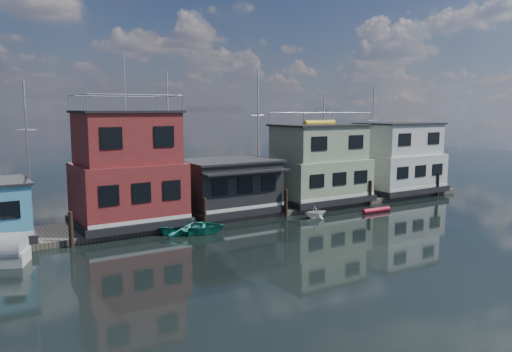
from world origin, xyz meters
TOP-DOWN VIEW (x-y plane):
  - ground at (0.00, 0.00)m, footprint 160.00×160.00m
  - dock at (0.00, 12.00)m, footprint 48.00×5.00m
  - houseboat_red at (-8.50, 12.00)m, footprint 7.40×5.90m
  - houseboat_dark at (-0.50, 11.98)m, footprint 7.40×6.10m
  - houseboat_green at (8.50, 12.00)m, footprint 8.40×5.90m
  - houseboat_white at (18.50, 12.00)m, footprint 8.40×5.90m
  - pilings at (-0.33, 9.20)m, footprint 42.28×0.28m
  - background_masts at (4.76, 18.00)m, footprint 36.40×0.16m
  - dinghy_teal at (-5.28, 8.42)m, footprint 5.38×4.89m
  - dinghy_white at (4.77, 7.71)m, footprint 2.10×1.87m
  - red_kayak at (10.30, 6.76)m, footprint 2.76×0.51m

SIDE VIEW (x-z plane):
  - ground at x=0.00m, z-range 0.00..0.00m
  - dock at x=0.00m, z-range 0.00..0.40m
  - red_kayak at x=10.30m, z-range 0.00..0.40m
  - dinghy_teal at x=-5.28m, z-range 0.00..0.91m
  - dinghy_white at x=4.77m, z-range 0.00..1.00m
  - pilings at x=-0.33m, z-range 0.00..2.20m
  - houseboat_dark at x=-0.50m, z-range 0.39..4.45m
  - houseboat_white at x=18.50m, z-range 0.21..6.87m
  - houseboat_green at x=8.50m, z-range 0.03..7.06m
  - houseboat_red at x=-8.50m, z-range -1.83..10.03m
  - background_masts at x=4.76m, z-range -0.45..11.55m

